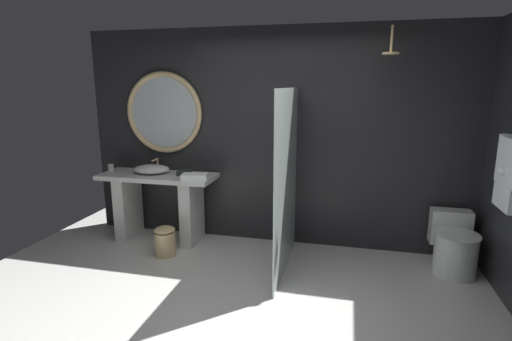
{
  "coord_description": "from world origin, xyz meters",
  "views": [
    {
      "loc": [
        0.86,
        -2.73,
        1.94
      ],
      "look_at": [
        0.03,
        0.78,
        1.14
      ],
      "focal_mm": 27.37,
      "sensor_mm": 36.0,
      "label": 1
    }
  ],
  "objects_px": {
    "round_wall_mirror": "(164,113)",
    "tumbler_cup": "(111,168)",
    "vessel_sink": "(151,169)",
    "hanging_bathrobe": "(512,171)",
    "folded_hand_towel": "(195,177)",
    "tissue_box": "(184,173)",
    "waste_bin": "(165,241)",
    "rain_shower_head": "(391,50)",
    "toilet": "(454,246)"
  },
  "relations": [
    {
      "from": "vessel_sink",
      "to": "round_wall_mirror",
      "type": "bearing_deg",
      "value": 65.32
    },
    {
      "from": "tumbler_cup",
      "to": "tissue_box",
      "type": "relative_size",
      "value": 0.65
    },
    {
      "from": "toilet",
      "to": "folded_hand_towel",
      "type": "relative_size",
      "value": 2.14
    },
    {
      "from": "vessel_sink",
      "to": "hanging_bathrobe",
      "type": "bearing_deg",
      "value": -11.02
    },
    {
      "from": "vessel_sink",
      "to": "tissue_box",
      "type": "height_order",
      "value": "vessel_sink"
    },
    {
      "from": "tumbler_cup",
      "to": "folded_hand_towel",
      "type": "height_order",
      "value": "tumbler_cup"
    },
    {
      "from": "tumbler_cup",
      "to": "folded_hand_towel",
      "type": "bearing_deg",
      "value": -8.66
    },
    {
      "from": "toilet",
      "to": "folded_hand_towel",
      "type": "height_order",
      "value": "folded_hand_towel"
    },
    {
      "from": "toilet",
      "to": "folded_hand_towel",
      "type": "xyz_separation_m",
      "value": [
        -2.85,
        -0.09,
        0.61
      ]
    },
    {
      "from": "tissue_box",
      "to": "toilet",
      "type": "relative_size",
      "value": 0.23
    },
    {
      "from": "tumbler_cup",
      "to": "rain_shower_head",
      "type": "height_order",
      "value": "rain_shower_head"
    },
    {
      "from": "vessel_sink",
      "to": "folded_hand_towel",
      "type": "height_order",
      "value": "vessel_sink"
    },
    {
      "from": "vessel_sink",
      "to": "folded_hand_towel",
      "type": "xyz_separation_m",
      "value": [
        0.66,
        -0.21,
        -0.02
      ]
    },
    {
      "from": "round_wall_mirror",
      "to": "toilet",
      "type": "relative_size",
      "value": 1.59
    },
    {
      "from": "rain_shower_head",
      "to": "toilet",
      "type": "height_order",
      "value": "rain_shower_head"
    },
    {
      "from": "tumbler_cup",
      "to": "hanging_bathrobe",
      "type": "distance_m",
      "value": 4.36
    },
    {
      "from": "tissue_box",
      "to": "rain_shower_head",
      "type": "bearing_deg",
      "value": -3.29
    },
    {
      "from": "rain_shower_head",
      "to": "folded_hand_towel",
      "type": "relative_size",
      "value": 0.92
    },
    {
      "from": "round_wall_mirror",
      "to": "tumbler_cup",
      "type": "bearing_deg",
      "value": -160.26
    },
    {
      "from": "vessel_sink",
      "to": "rain_shower_head",
      "type": "relative_size",
      "value": 1.63
    },
    {
      "from": "round_wall_mirror",
      "to": "rain_shower_head",
      "type": "distance_m",
      "value": 2.75
    },
    {
      "from": "vessel_sink",
      "to": "hanging_bathrobe",
      "type": "height_order",
      "value": "hanging_bathrobe"
    },
    {
      "from": "toilet",
      "to": "folded_hand_towel",
      "type": "distance_m",
      "value": 2.92
    },
    {
      "from": "tumbler_cup",
      "to": "folded_hand_towel",
      "type": "xyz_separation_m",
      "value": [
        1.22,
        -0.19,
        -0.01
      ]
    },
    {
      "from": "tissue_box",
      "to": "round_wall_mirror",
      "type": "bearing_deg",
      "value": 146.7
    },
    {
      "from": "folded_hand_towel",
      "to": "tissue_box",
      "type": "bearing_deg",
      "value": 137.86
    },
    {
      "from": "tissue_box",
      "to": "waste_bin",
      "type": "distance_m",
      "value": 0.85
    },
    {
      "from": "hanging_bathrobe",
      "to": "tissue_box",
      "type": "bearing_deg",
      "value": 167.67
    },
    {
      "from": "rain_shower_head",
      "to": "toilet",
      "type": "relative_size",
      "value": 0.43
    },
    {
      "from": "tumbler_cup",
      "to": "toilet",
      "type": "relative_size",
      "value": 0.15
    },
    {
      "from": "vessel_sink",
      "to": "folded_hand_towel",
      "type": "relative_size",
      "value": 1.5
    },
    {
      "from": "vessel_sink",
      "to": "rain_shower_head",
      "type": "xyz_separation_m",
      "value": [
        2.74,
        -0.14,
        1.36
      ]
    },
    {
      "from": "tissue_box",
      "to": "waste_bin",
      "type": "xyz_separation_m",
      "value": [
        -0.06,
        -0.47,
        -0.71
      ]
    },
    {
      "from": "round_wall_mirror",
      "to": "toilet",
      "type": "xyz_separation_m",
      "value": [
        3.41,
        -0.33,
        -1.31
      ]
    },
    {
      "from": "round_wall_mirror",
      "to": "folded_hand_towel",
      "type": "height_order",
      "value": "round_wall_mirror"
    },
    {
      "from": "vessel_sink",
      "to": "tumbler_cup",
      "type": "distance_m",
      "value": 0.56
    },
    {
      "from": "tissue_box",
      "to": "toilet",
      "type": "distance_m",
      "value": 3.13
    },
    {
      "from": "vessel_sink",
      "to": "tumbler_cup",
      "type": "xyz_separation_m",
      "value": [
        -0.56,
        -0.02,
        -0.01
      ]
    },
    {
      "from": "tumbler_cup",
      "to": "folded_hand_towel",
      "type": "relative_size",
      "value": 0.31
    },
    {
      "from": "hanging_bathrobe",
      "to": "toilet",
      "type": "distance_m",
      "value": 1.15
    },
    {
      "from": "round_wall_mirror",
      "to": "rain_shower_head",
      "type": "height_order",
      "value": "rain_shower_head"
    },
    {
      "from": "waste_bin",
      "to": "tumbler_cup",
      "type": "bearing_deg",
      "value": 154.3
    },
    {
      "from": "waste_bin",
      "to": "vessel_sink",
      "type": "bearing_deg",
      "value": 128.76
    },
    {
      "from": "tumbler_cup",
      "to": "waste_bin",
      "type": "distance_m",
      "value": 1.27
    },
    {
      "from": "hanging_bathrobe",
      "to": "folded_hand_towel",
      "type": "bearing_deg",
      "value": 170.38
    },
    {
      "from": "hanging_bathrobe",
      "to": "waste_bin",
      "type": "xyz_separation_m",
      "value": [
        -3.34,
        0.25,
        -1.06
      ]
    },
    {
      "from": "rain_shower_head",
      "to": "vessel_sink",
      "type": "bearing_deg",
      "value": 177.08
    },
    {
      "from": "vessel_sink",
      "to": "waste_bin",
      "type": "bearing_deg",
      "value": -51.24
    },
    {
      "from": "tumbler_cup",
      "to": "tissue_box",
      "type": "bearing_deg",
      "value": 0.73
    },
    {
      "from": "vessel_sink",
      "to": "tumbler_cup",
      "type": "bearing_deg",
      "value": -177.9
    }
  ]
}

